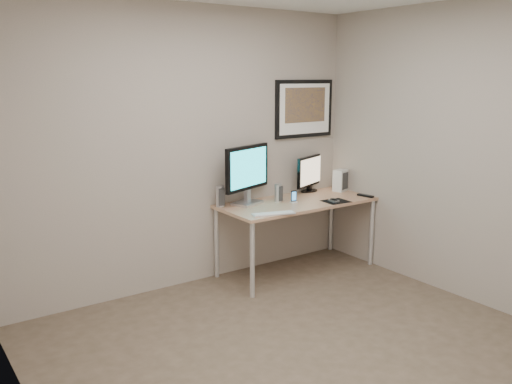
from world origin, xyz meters
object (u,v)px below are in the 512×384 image
Objects in this scene: framed_art at (304,109)px; keyboard at (274,214)px; monitor_large at (247,172)px; speaker_left at (220,196)px; monitor_tv at (310,173)px; speaker_right at (278,193)px; desk at (297,208)px; fan_unit at (340,180)px; phone_dock at (294,197)px.

framed_art is 1.88× the size of keyboard.
speaker_left is (-0.27, 0.06, -0.22)m from monitor_large.
monitor_tv is at bearing 48.50° from keyboard.
monitor_tv is (0.05, -0.05, -0.68)m from framed_art.
keyboard is at bearing -144.21° from framed_art.
monitor_tv reaches higher than keyboard.
framed_art is 4.19× the size of speaker_right.
speaker_left is (-0.75, 0.25, 0.17)m from desk.
framed_art reaches higher than keyboard.
fan_unit is (0.88, 0.03, 0.03)m from speaker_right.
desk is 0.56m from monitor_tv.
keyboard is (-0.33, -0.37, -0.08)m from speaker_right.
speaker_right is at bearing 164.17° from fan_unit.
keyboard is (-0.86, -0.62, -0.88)m from framed_art.
fan_unit is (0.70, 0.12, 0.18)m from desk.
fan_unit reaches higher than keyboard.
framed_art is at bearing 130.95° from fan_unit.
monitor_large is at bearing 152.26° from speaker_right.
monitor_large is 0.39m from speaker_right.
framed_art reaches higher than speaker_left.
framed_art reaches higher than speaker_right.
framed_art is at bearing 52.22° from keyboard.
framed_art is 0.99m from speaker_right.
desk is 2.13× the size of framed_art.
desk is 8.93× the size of speaker_right.
speaker_right is 0.88m from fan_unit.
framed_art is at bearing 14.53° from speaker_left.
monitor_tv is (0.40, 0.28, 0.27)m from desk.
monitor_tv is at bearing 134.03° from fan_unit.
monitor_tv is at bearing 35.21° from desk.
desk is 0.59m from keyboard.
speaker_right is (0.58, -0.16, -0.01)m from speaker_left.
phone_dock is (-0.47, -0.32, -0.15)m from monitor_tv.
fan_unit reaches higher than speaker_left.
desk is 0.81m from speaker_left.
monitor_tv reaches higher than fan_unit.
fan_unit is at bearing 5.08° from speaker_left.
speaker_left is at bearing 130.86° from keyboard.
monitor_large reaches higher than speaker_right.
speaker_left is 0.60m from speaker_right.
speaker_right is at bearing 64.57° from keyboard.
framed_art is 0.88m from fan_unit.
framed_art is at bearing 111.39° from monitor_tv.
speaker_left is at bearing -175.49° from framed_art.
speaker_right is at bearing -5.34° from speaker_left.
speaker_left reaches higher than phone_dock.
desk is 1.07m from framed_art.
desk is at bearing -8.08° from speaker_left.
fan_unit is (0.35, -0.21, -0.77)m from framed_art.
keyboard is at bearing -179.41° from fan_unit.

